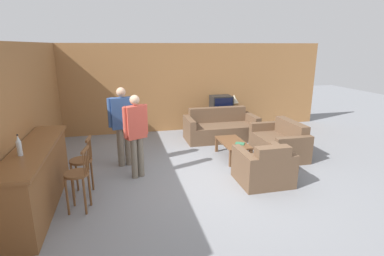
% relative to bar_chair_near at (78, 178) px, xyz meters
% --- Properties ---
extents(ground_plane, '(24.00, 24.00, 0.00)m').
position_rel_bar_chair_near_xyz_m(ground_plane, '(2.32, 0.57, -0.55)').
color(ground_plane, gray).
extents(wall_back, '(9.40, 0.08, 2.60)m').
position_rel_bar_chair_near_xyz_m(wall_back, '(2.32, 4.28, 0.75)').
color(wall_back, '#9E6B3D').
rests_on(wall_back, ground_plane).
extents(wall_left, '(0.08, 8.71, 2.60)m').
position_rel_bar_chair_near_xyz_m(wall_left, '(-0.97, 1.93, 0.75)').
color(wall_left, '#9E6B3D').
rests_on(wall_left, ground_plane).
extents(bar_counter, '(0.55, 2.58, 1.03)m').
position_rel_bar_chair_near_xyz_m(bar_counter, '(-0.63, 0.25, -0.03)').
color(bar_counter, brown).
rests_on(bar_counter, ground_plane).
extents(bar_chair_near, '(0.44, 0.44, 1.03)m').
position_rel_bar_chair_near_xyz_m(bar_chair_near, '(0.00, 0.00, 0.00)').
color(bar_chair_near, brown).
rests_on(bar_chair_near, ground_plane).
extents(bar_chair_mid, '(0.42, 0.42, 1.03)m').
position_rel_bar_chair_near_xyz_m(bar_chair_mid, '(0.00, 0.56, 0.00)').
color(bar_chair_mid, brown).
rests_on(bar_chair_mid, ground_plane).
extents(couch_far, '(1.96, 0.93, 0.84)m').
position_rel_bar_chair_near_xyz_m(couch_far, '(3.36, 3.06, -0.25)').
color(couch_far, brown).
rests_on(couch_far, ground_plane).
extents(armchair_near, '(0.95, 0.88, 0.82)m').
position_rel_bar_chair_near_xyz_m(armchair_near, '(3.27, 0.23, -0.25)').
color(armchair_near, brown).
rests_on(armchair_near, ground_plane).
extents(loveseat_right, '(0.85, 1.47, 0.81)m').
position_rel_bar_chair_near_xyz_m(loveseat_right, '(4.34, 1.55, -0.25)').
color(loveseat_right, brown).
rests_on(loveseat_right, ground_plane).
extents(coffee_table, '(0.54, 1.06, 0.39)m').
position_rel_bar_chair_near_xyz_m(coffee_table, '(3.17, 1.61, -0.21)').
color(coffee_table, brown).
rests_on(coffee_table, ground_plane).
extents(tv_unit, '(1.15, 0.44, 0.54)m').
position_rel_bar_chair_near_xyz_m(tv_unit, '(3.69, 3.98, -0.28)').
color(tv_unit, '#2D2319').
rests_on(tv_unit, ground_plane).
extents(tv, '(0.62, 0.49, 0.52)m').
position_rel_bar_chair_near_xyz_m(tv, '(3.69, 3.98, 0.25)').
color(tv, black).
rests_on(tv, tv_unit).
extents(bottle, '(0.07, 0.07, 0.31)m').
position_rel_bar_chair_near_xyz_m(bottle, '(-0.72, -0.10, 0.62)').
color(bottle, silver).
rests_on(bottle, bar_counter).
extents(book_on_table, '(0.25, 0.24, 0.02)m').
position_rel_bar_chair_near_xyz_m(book_on_table, '(3.26, 1.41, -0.14)').
color(book_on_table, '#33704C').
rests_on(book_on_table, coffee_table).
extents(table_lamp, '(0.29, 0.29, 0.53)m').
position_rel_bar_chair_near_xyz_m(table_lamp, '(4.10, 3.98, 0.39)').
color(table_lamp, brown).
rests_on(table_lamp, tv_unit).
extents(person_by_window, '(0.59, 0.26, 1.71)m').
position_rel_bar_chair_near_xyz_m(person_by_window, '(0.73, 1.74, 0.41)').
color(person_by_window, '#756B5B').
rests_on(person_by_window, ground_plane).
extents(person_by_counter, '(0.48, 0.32, 1.65)m').
position_rel_bar_chair_near_xyz_m(person_by_counter, '(0.97, 1.06, 0.39)').
color(person_by_counter, '#756B5B').
rests_on(person_by_counter, ground_plane).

